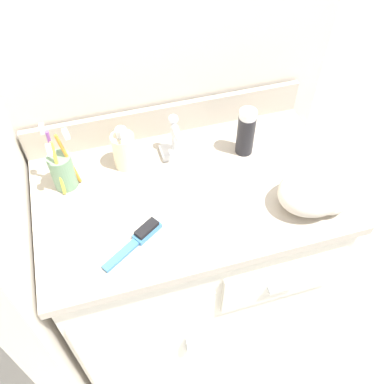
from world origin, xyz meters
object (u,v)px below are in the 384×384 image
at_px(soap_dispenser, 124,150).
at_px(hairbrush, 140,237).
at_px(toothbrush_cup, 62,170).
at_px(hand_towel, 316,193).
at_px(shaving_cream_can, 246,132).

bearing_deg(soap_dispenser, hairbrush, -93.34).
bearing_deg(soap_dispenser, toothbrush_cup, -169.97).
distance_m(toothbrush_cup, hairbrush, 0.30).
bearing_deg(hand_towel, soap_dispenser, 147.62).
xyz_separation_m(soap_dispenser, hand_towel, (0.46, -0.29, -0.01)).
relative_size(soap_dispenser, hairbrush, 0.85).
bearing_deg(hairbrush, soap_dispenser, 53.74).
bearing_deg(soap_dispenser, shaving_cream_can, -7.07).
distance_m(toothbrush_cup, hand_towel, 0.69).
relative_size(soap_dispenser, shaving_cream_can, 0.94).
relative_size(toothbrush_cup, soap_dispenser, 1.44).
bearing_deg(soap_dispenser, hand_towel, -32.38).
distance_m(hairbrush, hand_towel, 0.48).
distance_m(shaving_cream_can, hairbrush, 0.44).
bearing_deg(hairbrush, toothbrush_cup, 90.57).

